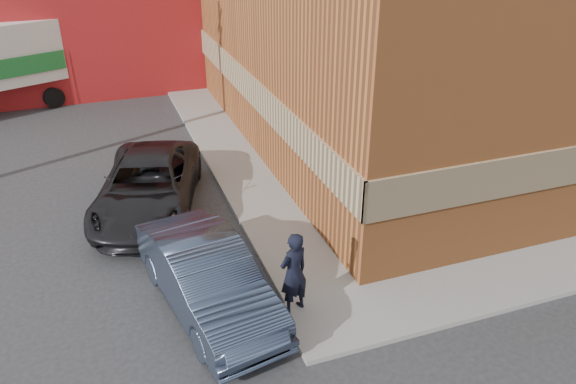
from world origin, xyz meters
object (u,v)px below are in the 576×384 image
object	(u,v)px
brick_building	(431,1)
suv_a	(148,186)
warehouse	(25,24)
man	(294,273)
box_truck	(4,60)
sedan	(208,278)

from	to	relation	value
brick_building	suv_a	bearing A→B (deg)	-161.86
warehouse	man	bearing A→B (deg)	-74.02
box_truck	warehouse	bearing A→B (deg)	56.55
warehouse	sedan	xyz separation A→B (m)	(4.15, -19.45, -2.02)
warehouse	sedan	size ratio (longest dim) A/B	3.39
sedan	suv_a	bearing A→B (deg)	86.88
box_truck	sedan	bearing A→B (deg)	-94.79
suv_a	sedan	bearing A→B (deg)	-66.15
brick_building	sedan	distance (m)	13.91
brick_building	warehouse	xyz separation A→B (m)	(-14.50, 11.00, -1.87)
brick_building	man	distance (m)	13.20
brick_building	sedan	bearing A→B (deg)	-140.78
sedan	man	bearing A→B (deg)	-36.61
sedan	suv_a	world-z (taller)	sedan
brick_building	man	bearing A→B (deg)	-133.24
brick_building	box_truck	world-z (taller)	brick_building
suv_a	box_truck	distance (m)	11.75
man	sedan	distance (m)	1.85
man	box_truck	size ratio (longest dim) A/B	0.25
sedan	warehouse	bearing A→B (deg)	91.43
man	sedan	xyz separation A→B (m)	(-1.65, 0.80, -0.27)
man	box_truck	world-z (taller)	box_truck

